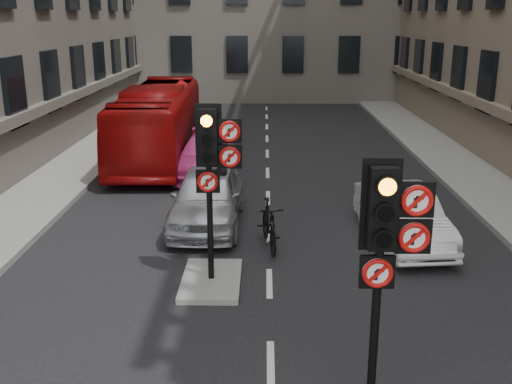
{
  "coord_description": "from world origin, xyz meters",
  "views": [
    {
      "loc": [
        -0.11,
        -6.31,
        5.33
      ],
      "look_at": [
        -0.25,
        2.87,
        2.6
      ],
      "focal_mm": 42.0,
      "sensor_mm": 36.0,
      "label": 1
    }
  ],
  "objects_px": {
    "car_pink": "(206,156)",
    "car_silver": "(207,197)",
    "signal_near": "(387,235)",
    "motorcycle": "(269,225)",
    "car_white": "(402,215)",
    "bus_red": "(159,122)",
    "motorcyclist": "(222,194)",
    "signal_far": "(213,156)",
    "info_sign": "(208,208)"
  },
  "relations": [
    {
      "from": "car_white",
      "to": "car_pink",
      "type": "relative_size",
      "value": 0.89
    },
    {
      "from": "car_silver",
      "to": "bus_red",
      "type": "bearing_deg",
      "value": 109.18
    },
    {
      "from": "car_pink",
      "to": "car_silver",
      "type": "bearing_deg",
      "value": -81.63
    },
    {
      "from": "car_pink",
      "to": "motorcycle",
      "type": "height_order",
      "value": "car_pink"
    },
    {
      "from": "bus_red",
      "to": "motorcyclist",
      "type": "height_order",
      "value": "bus_red"
    },
    {
      "from": "signal_near",
      "to": "car_pink",
      "type": "bearing_deg",
      "value": 105.76
    },
    {
      "from": "signal_far",
      "to": "info_sign",
      "type": "height_order",
      "value": "signal_far"
    },
    {
      "from": "car_silver",
      "to": "car_white",
      "type": "bearing_deg",
      "value": -12.77
    },
    {
      "from": "car_silver",
      "to": "motorcycle",
      "type": "bearing_deg",
      "value": -44.17
    },
    {
      "from": "signal_near",
      "to": "motorcycle",
      "type": "distance_m",
      "value": 6.5
    },
    {
      "from": "motorcycle",
      "to": "info_sign",
      "type": "relative_size",
      "value": 0.95
    },
    {
      "from": "signal_near",
      "to": "signal_far",
      "type": "xyz_separation_m",
      "value": [
        -2.6,
        4.0,
        0.12
      ]
    },
    {
      "from": "signal_far",
      "to": "info_sign",
      "type": "distance_m",
      "value": 1.51
    },
    {
      "from": "signal_far",
      "to": "car_white",
      "type": "relative_size",
      "value": 0.88
    },
    {
      "from": "car_silver",
      "to": "info_sign",
      "type": "height_order",
      "value": "info_sign"
    },
    {
      "from": "car_white",
      "to": "motorcycle",
      "type": "height_order",
      "value": "car_white"
    },
    {
      "from": "car_pink",
      "to": "signal_near",
      "type": "bearing_deg",
      "value": -71.57
    },
    {
      "from": "bus_red",
      "to": "info_sign",
      "type": "relative_size",
      "value": 5.05
    },
    {
      "from": "car_pink",
      "to": "motorcyclist",
      "type": "height_order",
      "value": "motorcyclist"
    },
    {
      "from": "car_white",
      "to": "motorcycle",
      "type": "xyz_separation_m",
      "value": [
        -3.22,
        -0.44,
        -0.1
      ]
    },
    {
      "from": "bus_red",
      "to": "car_pink",
      "type": "bearing_deg",
      "value": -52.52
    },
    {
      "from": "signal_near",
      "to": "motorcyclist",
      "type": "bearing_deg",
      "value": 109.46
    },
    {
      "from": "signal_near",
      "to": "car_silver",
      "type": "bearing_deg",
      "value": 112.1
    },
    {
      "from": "signal_far",
      "to": "car_pink",
      "type": "relative_size",
      "value": 0.79
    },
    {
      "from": "car_silver",
      "to": "motorcycle",
      "type": "relative_size",
      "value": 2.33
    },
    {
      "from": "signal_near",
      "to": "car_white",
      "type": "relative_size",
      "value": 0.88
    },
    {
      "from": "signal_far",
      "to": "motorcycle",
      "type": "relative_size",
      "value": 1.89
    },
    {
      "from": "signal_near",
      "to": "car_pink",
      "type": "relative_size",
      "value": 0.79
    },
    {
      "from": "car_white",
      "to": "bus_red",
      "type": "height_order",
      "value": "bus_red"
    },
    {
      "from": "signal_near",
      "to": "motorcycle",
      "type": "bearing_deg",
      "value": 103.88
    },
    {
      "from": "motorcycle",
      "to": "car_white",
      "type": "bearing_deg",
      "value": -0.84
    },
    {
      "from": "car_white",
      "to": "info_sign",
      "type": "relative_size",
      "value": 2.04
    },
    {
      "from": "motorcyclist",
      "to": "car_pink",
      "type": "bearing_deg",
      "value": -77.12
    },
    {
      "from": "motorcyclist",
      "to": "signal_far",
      "type": "bearing_deg",
      "value": 94.44
    },
    {
      "from": "signal_near",
      "to": "motorcycle",
      "type": "height_order",
      "value": "signal_near"
    },
    {
      "from": "car_white",
      "to": "bus_red",
      "type": "relative_size",
      "value": 0.4
    },
    {
      "from": "bus_red",
      "to": "signal_far",
      "type": "bearing_deg",
      "value": -76.69
    },
    {
      "from": "car_pink",
      "to": "signal_far",
      "type": "bearing_deg",
      "value": -80.8
    },
    {
      "from": "motorcycle",
      "to": "motorcyclist",
      "type": "xyz_separation_m",
      "value": [
        -1.22,
        1.63,
        0.25
      ]
    },
    {
      "from": "signal_near",
      "to": "car_white",
      "type": "height_order",
      "value": "signal_near"
    },
    {
      "from": "car_pink",
      "to": "motorcycle",
      "type": "distance_m",
      "value": 7.09
    },
    {
      "from": "car_pink",
      "to": "bus_red",
      "type": "xyz_separation_m",
      "value": [
        -2.04,
        2.49,
        0.74
      ]
    },
    {
      "from": "signal_near",
      "to": "motorcyclist",
      "type": "height_order",
      "value": "signal_near"
    },
    {
      "from": "info_sign",
      "to": "motorcyclist",
      "type": "bearing_deg",
      "value": 100.08
    },
    {
      "from": "car_silver",
      "to": "signal_near",
      "type": "bearing_deg",
      "value": -67.15
    },
    {
      "from": "motorcyclist",
      "to": "car_white",
      "type": "bearing_deg",
      "value": 167.82
    },
    {
      "from": "signal_far",
      "to": "bus_red",
      "type": "relative_size",
      "value": 0.36
    },
    {
      "from": "signal_near",
      "to": "signal_far",
      "type": "bearing_deg",
      "value": 123.02
    },
    {
      "from": "signal_far",
      "to": "bus_red",
      "type": "distance_m",
      "value": 11.74
    },
    {
      "from": "car_white",
      "to": "motorcyclist",
      "type": "bearing_deg",
      "value": 159.09
    }
  ]
}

